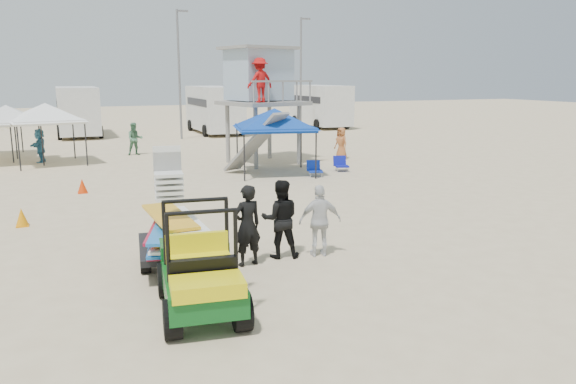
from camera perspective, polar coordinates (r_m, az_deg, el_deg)
name	(u,v)px	position (r m, az deg, el deg)	size (l,w,h in m)	color
ground	(324,292)	(10.66, 3.72, -10.12)	(140.00, 140.00, 0.00)	beige
utility_cart	(199,264)	(9.59, -9.01, -7.26)	(1.50, 2.58, 1.86)	#0C4E18
surf_trailer	(172,227)	(11.76, -11.68, -3.50)	(1.62, 2.65, 2.27)	black
man_left	(247,226)	(11.86, -4.16, -3.42)	(0.64, 0.42, 1.75)	black
man_mid	(280,219)	(12.36, -0.78, -2.75)	(0.85, 0.66, 1.75)	black
man_right	(320,221)	(12.49, 3.27, -2.94)	(0.95, 0.39, 1.61)	silver
lifeguard_tower	(260,79)	(25.84, -2.90, 11.39)	(3.90, 3.90, 5.14)	gray
canopy_blue	(274,112)	(22.90, -1.38, 8.14)	(3.51, 3.51, 3.09)	black
canopy_white_a	(45,106)	(27.70, -23.45, 7.99)	(3.32, 3.32, 3.18)	black
canopy_white_c	(6,108)	(28.75, -26.74, 7.61)	(3.00, 3.00, 3.08)	black
cone_near	(22,217)	(16.65, -25.43, -2.33)	(0.34, 0.34, 0.50)	orange
cone_far	(82,186)	(20.58, -20.17, 0.59)	(0.34, 0.34, 0.50)	red
beach_chair_b	(341,164)	(23.94, 5.39, 2.88)	(0.66, 0.72, 0.64)	#0D1595
beach_chair_c	(314,169)	(22.59, 2.71, 2.39)	(0.67, 0.73, 0.64)	#102DAF
rv_mid_left	(77,109)	(40.45, -20.61, 7.89)	(2.65, 6.50, 3.25)	silver
rv_mid_right	(214,107)	(40.29, -7.51, 8.52)	(2.64, 7.00, 3.25)	silver
rv_far_right	(320,104)	(44.83, 3.29, 8.91)	(2.64, 6.60, 3.25)	silver
light_pole_left	(179,75)	(36.62, -10.99, 11.55)	(0.14, 0.14, 8.00)	slate
light_pole_right	(301,76)	(40.81, 1.31, 11.75)	(0.14, 0.14, 8.00)	slate
distant_beachgoers	(143,143)	(28.17, -14.53, 4.87)	(14.24, 6.05, 1.65)	#4B7E5A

